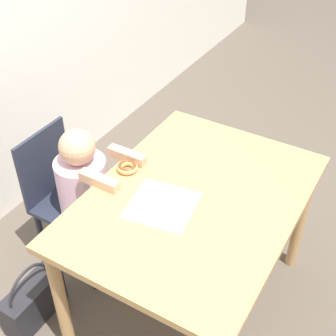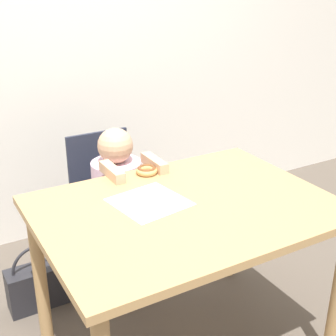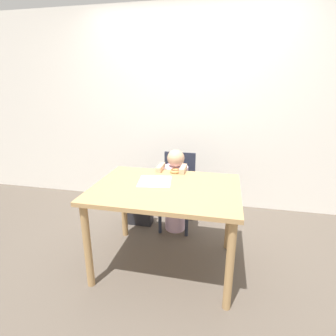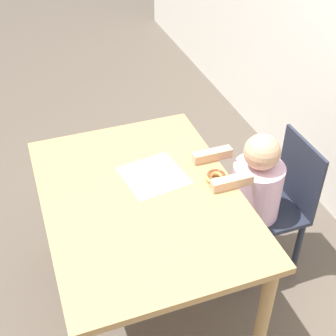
% 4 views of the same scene
% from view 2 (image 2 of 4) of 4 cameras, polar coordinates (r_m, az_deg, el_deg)
% --- Properties ---
extents(wall_back, '(8.00, 0.05, 2.50)m').
position_cam_2_polar(wall_back, '(3.04, -12.23, 14.53)').
color(wall_back, silver).
rests_on(wall_back, ground_plane).
extents(dining_table, '(1.21, 0.89, 0.77)m').
position_cam_2_polar(dining_table, '(1.99, 2.20, -7.13)').
color(dining_table, tan).
rests_on(dining_table, ground_plane).
extents(chair, '(0.36, 0.43, 0.84)m').
position_cam_2_polar(chair, '(2.68, -7.07, -4.71)').
color(chair, '#232838').
rests_on(chair, ground_plane).
extents(child_figure, '(0.28, 0.45, 0.93)m').
position_cam_2_polar(child_figure, '(2.56, -6.05, -5.17)').
color(child_figure, silver).
rests_on(child_figure, ground_plane).
extents(donut, '(0.10, 0.10, 0.04)m').
position_cam_2_polar(donut, '(2.23, -2.61, -0.25)').
color(donut, tan).
rests_on(donut, dining_table).
extents(napkin, '(0.32, 0.32, 0.00)m').
position_cam_2_polar(napkin, '(1.96, -2.29, -4.15)').
color(napkin, white).
rests_on(napkin, dining_table).
extents(handbag, '(0.34, 0.14, 0.37)m').
position_cam_2_polar(handbag, '(2.65, -15.30, -13.47)').
color(handbag, '#232328').
rests_on(handbag, ground_plane).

